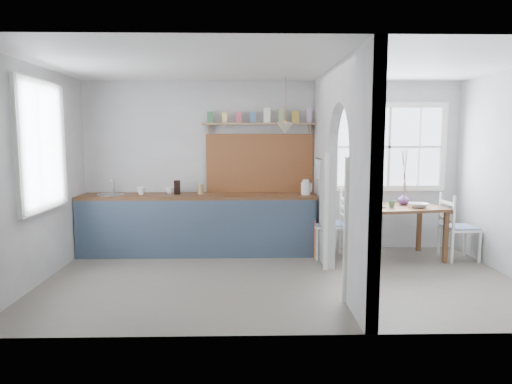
{
  "coord_description": "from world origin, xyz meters",
  "views": [
    {
      "loc": [
        -0.43,
        -5.47,
        1.76
      ],
      "look_at": [
        -0.29,
        0.36,
        1.05
      ],
      "focal_mm": 32.0,
      "sensor_mm": 36.0,
      "label": 1
    }
  ],
  "objects_px": {
    "dining_table": "(397,232)",
    "kettle": "(306,187)",
    "chair_left": "(329,224)",
    "chair_right": "(460,227)",
    "vase": "(404,199)"
  },
  "relations": [
    {
      "from": "dining_table",
      "to": "kettle",
      "type": "height_order",
      "value": "kettle"
    },
    {
      "from": "chair_left",
      "to": "chair_right",
      "type": "distance_m",
      "value": 1.84
    },
    {
      "from": "kettle",
      "to": "chair_right",
      "type": "bearing_deg",
      "value": -31.3
    },
    {
      "from": "dining_table",
      "to": "chair_left",
      "type": "xyz_separation_m",
      "value": [
        -0.97,
        0.1,
        0.11
      ]
    },
    {
      "from": "dining_table",
      "to": "vase",
      "type": "height_order",
      "value": "vase"
    },
    {
      "from": "dining_table",
      "to": "kettle",
      "type": "xyz_separation_m",
      "value": [
        -1.3,
        0.3,
        0.63
      ]
    },
    {
      "from": "dining_table",
      "to": "chair_right",
      "type": "distance_m",
      "value": 0.88
    },
    {
      "from": "dining_table",
      "to": "chair_left",
      "type": "distance_m",
      "value": 0.98
    },
    {
      "from": "chair_left",
      "to": "chair_right",
      "type": "xyz_separation_m",
      "value": [
        1.83,
        -0.2,
        -0.02
      ]
    },
    {
      "from": "dining_table",
      "to": "vase",
      "type": "distance_m",
      "value": 0.51
    },
    {
      "from": "chair_left",
      "to": "chair_right",
      "type": "relative_size",
      "value": 1.04
    },
    {
      "from": "chair_left",
      "to": "chair_right",
      "type": "bearing_deg",
      "value": 83.87
    },
    {
      "from": "dining_table",
      "to": "chair_left",
      "type": "height_order",
      "value": "chair_left"
    },
    {
      "from": "chair_left",
      "to": "vase",
      "type": "relative_size",
      "value": 5.7
    },
    {
      "from": "chair_right",
      "to": "vase",
      "type": "xyz_separation_m",
      "value": [
        -0.73,
        0.24,
        0.37
      ]
    }
  ]
}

